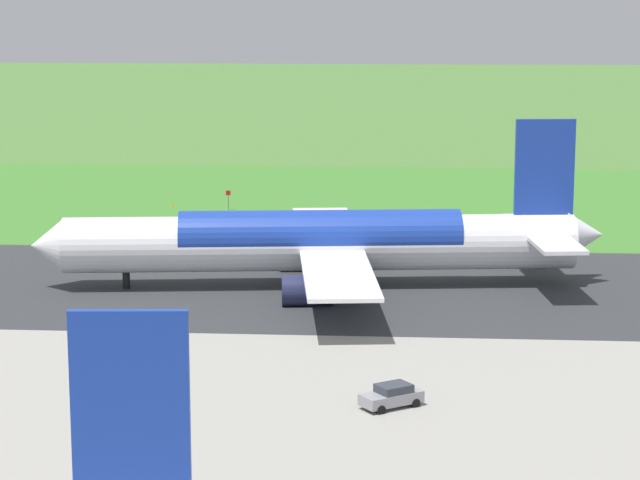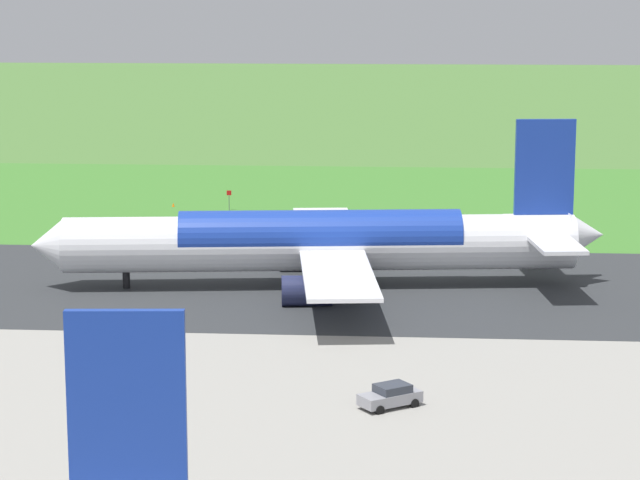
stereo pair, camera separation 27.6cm
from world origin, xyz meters
The scene contains 7 objects.
ground_plane centered at (0.00, 0.00, 0.00)m, with size 800.00×800.00×0.00m, color #477233.
runway_asphalt centered at (0.00, 0.00, 0.03)m, with size 600.00×36.28×0.06m, color #2D3033.
grass_verge_foreground centered at (0.00, -47.27, 0.02)m, with size 600.00×80.00×0.04m, color #3C782B.
airliner_main centered at (1.54, -0.05, 4.35)m, with size 54.12×44.40×15.88m.
service_car_followme centered at (-5.56, 36.37, 0.84)m, with size 4.46×3.91×1.62m.
no_stopping_sign centered at (16.81, -43.11, 1.55)m, with size 0.60×0.10×2.60m.
traffic_cone_orange centered at (24.49, -45.48, 0.28)m, with size 0.40×0.40×0.55m, color orange.
Camera 1 is at (-6.84, 120.31, 27.27)m, focal length 73.32 mm.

